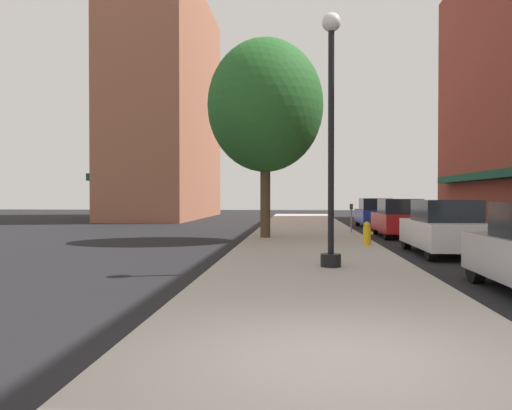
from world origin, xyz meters
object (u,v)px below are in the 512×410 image
Objects in this scene: parking_meter_near at (351,214)px; car_blue at (375,213)px; car_red at (399,218)px; fire_hydrant at (367,233)px; lamppost at (331,134)px; tree_near at (265,106)px; car_white at (444,228)px.

parking_meter_near is 6.51m from car_blue.
car_red and car_blue have the same top height.
fire_hydrant is 12.48m from car_blue.
parking_meter_near is at bearing 81.87° from lamppost.
car_blue is at bearing 72.56° from parking_meter_near.
lamppost reaches higher than car_red.
tree_near is at bearing -160.54° from car_red.
lamppost is 7.47× the size of fire_hydrant.
fire_hydrant is 6.80m from tree_near.
car_red is at bearing 20.24° from tree_near.
car_red is (5.68, 2.09, -4.58)m from tree_near.
tree_near is 11.77m from car_blue.
fire_hydrant is (1.57, 5.57, -2.68)m from lamppost.
car_red is at bearing 68.37° from fire_hydrant.
car_blue is (1.95, 6.21, -0.14)m from parking_meter_near.
tree_near reaches higher than lamppost.
car_white and car_red have the same top height.
car_blue is at bearing 78.56° from lamppost.
car_white is at bearing 46.24° from lamppost.
lamppost is 1.37× the size of car_white.
car_white is (5.68, -4.87, -4.58)m from tree_near.
car_white is (2.05, -1.80, 0.29)m from fire_hydrant.
parking_meter_near is 0.16× the size of tree_near.
tree_near is 1.85× the size of car_white.
tree_near reaches higher than parking_meter_near.
tree_near is (-3.63, 3.07, 4.87)m from fire_hydrant.
car_red is (0.00, 6.96, 0.00)m from car_white.
parking_meter_near is 2.17m from car_red.
tree_near is at bearing 139.76° from fire_hydrant.
car_red reaches higher than parking_meter_near.
lamppost is at bearing -105.72° from fire_hydrant.
lamppost is at bearing -98.13° from parking_meter_near.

